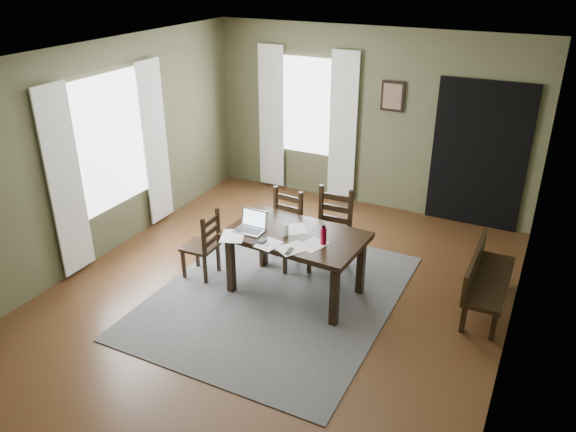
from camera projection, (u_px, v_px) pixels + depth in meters
The scene contains 26 objects.
ground at pixel (277, 296), 6.55m from camera, with size 5.00×6.00×0.01m.
room_shell at pixel (275, 148), 5.78m from camera, with size 5.02×6.02×2.71m.
rug at pixel (277, 295), 6.55m from camera, with size 2.60×3.20×0.01m.
dining_table at pixel (296, 241), 6.33m from camera, with size 1.57×1.00×0.76m.
chair_end at pixel (203, 245), 6.77m from camera, with size 0.40×0.39×0.87m.
chair_back_left at pixel (282, 230), 7.03m from camera, with size 0.45×0.45×0.97m.
chair_back_right at pixel (331, 232), 6.91m from camera, with size 0.47×0.47×1.03m.
bench at pixel (484, 276), 6.15m from camera, with size 0.40×1.25×0.70m.
laptop at pixel (252, 225), 6.35m from camera, with size 0.33×0.26×0.22m.
computer_mouse at pixel (262, 241), 6.08m from camera, with size 0.06×0.10×0.03m, color #3F3F42.
tv_remote at pixel (289, 251), 5.90m from camera, with size 0.04×0.16×0.02m, color black.
drinking_glass at pixel (286, 230), 6.21m from camera, with size 0.06×0.06×0.14m, color silver.
water_bottle at pixel (323, 235), 6.01m from camera, with size 0.09×0.09×0.23m.
paper_a at pixel (233, 236), 6.22m from camera, with size 0.25×0.33×0.00m, color white.
paper_b at pixel (292, 248), 5.97m from camera, with size 0.24×0.32×0.00m, color white.
paper_c at pixel (297, 229), 6.38m from camera, with size 0.22×0.29×0.00m, color white.
paper_d at pixel (313, 245), 6.04m from camera, with size 0.24×0.31×0.00m, color white.
paper_e at pixel (269, 244), 6.05m from camera, with size 0.21×0.28×0.00m, color white.
window_left at pixel (110, 142), 7.09m from camera, with size 0.01×1.30×1.70m.
window_back at pixel (307, 106), 8.73m from camera, with size 1.00×0.01×1.50m.
curtain_left_near at pixel (65, 183), 6.52m from camera, with size 0.03×0.48×2.30m.
curtain_left_far at pixel (155, 144), 7.85m from camera, with size 0.03×0.48×2.30m.
curtain_back_left at pixel (271, 118), 9.07m from camera, with size 0.44×0.03×2.30m.
curtain_back_right at pixel (343, 127), 8.57m from camera, with size 0.44×0.03×2.30m.
framed_picture at pixel (393, 96), 8.06m from camera, with size 0.34×0.03×0.44m.
doorway_back at pixel (479, 156), 7.84m from camera, with size 1.30×0.03×2.10m.
Camera 1 is at (2.59, -4.88, 3.65)m, focal length 35.00 mm.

